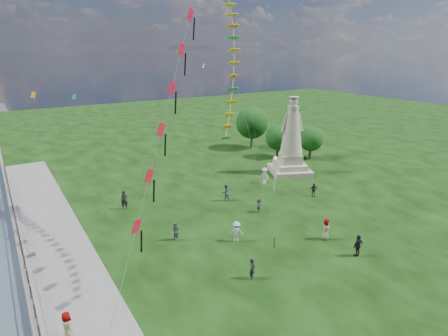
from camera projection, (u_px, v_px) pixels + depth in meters
ground at (441, 160)px, 53.29m from camera, size 106.50×160.00×0.60m
waterfront at (44, 273)px, 26.21m from camera, size 200.00×200.00×1.51m
statue at (291, 145)px, 45.86m from camera, size 6.15×6.15×9.48m
lamppost at (275, 167)px, 39.86m from camera, size 0.37×0.37×4.02m
tree_row at (268, 129)px, 55.35m from camera, size 7.91×13.17×6.51m
person_0 at (252, 269)px, 25.19m from camera, size 0.67×0.65×1.55m
person_1 at (175, 232)px, 30.15m from camera, size 0.72×0.90×1.61m
person_2 at (236, 232)px, 30.07m from camera, size 1.24×1.16×1.74m
person_3 at (358, 246)px, 27.92m from camera, size 1.05×0.56×1.77m
person_4 at (326, 229)px, 30.38m from camera, size 1.02×0.84×1.80m
person_6 at (124, 200)px, 36.09m from camera, size 0.81×0.67×1.89m
person_7 at (225, 192)px, 38.18m from camera, size 0.92×0.63×1.78m
person_8 at (264, 176)px, 43.01m from camera, size 0.98×1.36×1.89m
person_9 at (314, 190)px, 39.26m from camera, size 0.98×0.76×1.50m
person_10 at (68, 328)px, 19.76m from camera, size 0.68×0.92×1.71m
person_11 at (259, 205)px, 35.49m from camera, size 1.30×1.41×1.45m
red_kite_train at (166, 115)px, 23.26m from camera, size 10.23×9.35×17.69m
small_kites at (178, 64)px, 41.85m from camera, size 27.86×18.93×26.09m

